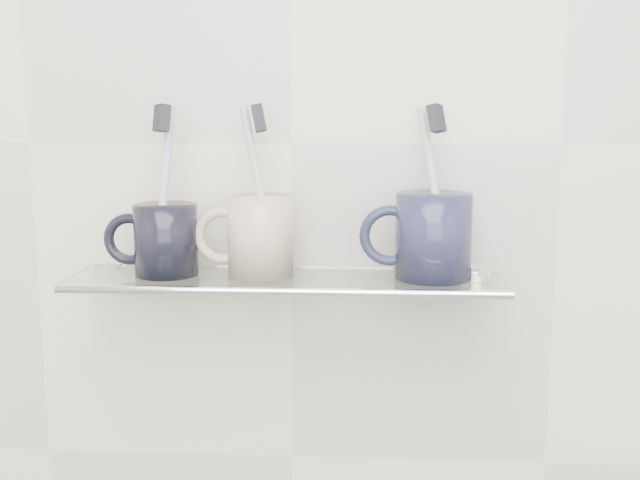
# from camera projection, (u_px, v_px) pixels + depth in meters

# --- Properties ---
(wall_back) EXTENTS (2.50, 0.00, 2.50)m
(wall_back) POSITION_uv_depth(u_px,v_px,m) (290.00, 143.00, 0.96)
(wall_back) COLOR silver
(wall_back) RESTS_ON ground
(shelf_glass) EXTENTS (0.50, 0.12, 0.01)m
(shelf_glass) POSITION_uv_depth(u_px,v_px,m) (286.00, 280.00, 0.92)
(shelf_glass) COLOR silver
(shelf_glass) RESTS_ON wall_back
(shelf_rail) EXTENTS (0.50, 0.01, 0.01)m
(shelf_rail) POSITION_uv_depth(u_px,v_px,m) (281.00, 292.00, 0.87)
(shelf_rail) COLOR silver
(shelf_rail) RESTS_ON shelf_glass
(bracket_left) EXTENTS (0.02, 0.03, 0.02)m
(bracket_left) POSITION_uv_depth(u_px,v_px,m) (120.00, 278.00, 0.99)
(bracket_left) COLOR silver
(bracket_left) RESTS_ON wall_back
(bracket_right) EXTENTS (0.02, 0.03, 0.02)m
(bracket_right) POSITION_uv_depth(u_px,v_px,m) (464.00, 283.00, 0.96)
(bracket_right) COLOR silver
(bracket_right) RESTS_ON wall_back
(mug_left) EXTENTS (0.09, 0.09, 0.08)m
(mug_left) POSITION_uv_depth(u_px,v_px,m) (166.00, 240.00, 0.93)
(mug_left) COLOR black
(mug_left) RESTS_ON shelf_glass
(mug_left_handle) EXTENTS (0.06, 0.01, 0.06)m
(mug_left_handle) POSITION_uv_depth(u_px,v_px,m) (130.00, 239.00, 0.93)
(mug_left_handle) COLOR black
(mug_left_handle) RESTS_ON mug_left
(toothbrush_left) EXTENTS (0.03, 0.05, 0.19)m
(toothbrush_left) POSITION_uv_depth(u_px,v_px,m) (164.00, 188.00, 0.92)
(toothbrush_left) COLOR silver
(toothbrush_left) RESTS_ON mug_left
(bristles_left) EXTENTS (0.03, 0.03, 0.03)m
(bristles_left) POSITION_uv_depth(u_px,v_px,m) (162.00, 118.00, 0.91)
(bristles_left) COLOR #20232A
(bristles_left) RESTS_ON toothbrush_left
(mug_center) EXTENTS (0.08, 0.08, 0.09)m
(mug_center) POSITION_uv_depth(u_px,v_px,m) (260.00, 236.00, 0.92)
(mug_center) COLOR beige
(mug_center) RESTS_ON shelf_glass
(mug_center_handle) EXTENTS (0.07, 0.01, 0.07)m
(mug_center_handle) POSITION_uv_depth(u_px,v_px,m) (223.00, 236.00, 0.93)
(mug_center_handle) COLOR beige
(mug_center_handle) RESTS_ON mug_center
(toothbrush_center) EXTENTS (0.05, 0.03, 0.19)m
(toothbrush_center) POSITION_uv_depth(u_px,v_px,m) (260.00, 189.00, 0.91)
(toothbrush_center) COLOR silver
(toothbrush_center) RESTS_ON mug_center
(bristles_center) EXTENTS (0.02, 0.03, 0.03)m
(bristles_center) POSITION_uv_depth(u_px,v_px,m) (259.00, 118.00, 0.90)
(bristles_center) COLOR #20232A
(bristles_center) RESTS_ON toothbrush_center
(mug_right) EXTENTS (0.09, 0.09, 0.10)m
(mug_right) POSITION_uv_depth(u_px,v_px,m) (433.00, 236.00, 0.91)
(mug_right) COLOR black
(mug_right) RESTS_ON shelf_glass
(mug_right_handle) EXTENTS (0.07, 0.01, 0.07)m
(mug_right_handle) POSITION_uv_depth(u_px,v_px,m) (390.00, 236.00, 0.91)
(mug_right_handle) COLOR black
(mug_right_handle) RESTS_ON mug_right
(toothbrush_right) EXTENTS (0.05, 0.05, 0.19)m
(toothbrush_right) POSITION_uv_depth(u_px,v_px,m) (435.00, 190.00, 0.90)
(toothbrush_right) COLOR beige
(toothbrush_right) RESTS_ON mug_right
(bristles_right) EXTENTS (0.03, 0.03, 0.03)m
(bristles_right) POSITION_uv_depth(u_px,v_px,m) (436.00, 119.00, 0.89)
(bristles_right) COLOR #20232A
(bristles_right) RESTS_ON toothbrush_right
(chrome_cap) EXTENTS (0.04, 0.04, 0.01)m
(chrome_cap) POSITION_uv_depth(u_px,v_px,m) (476.00, 272.00, 0.91)
(chrome_cap) COLOR silver
(chrome_cap) RESTS_ON shelf_glass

